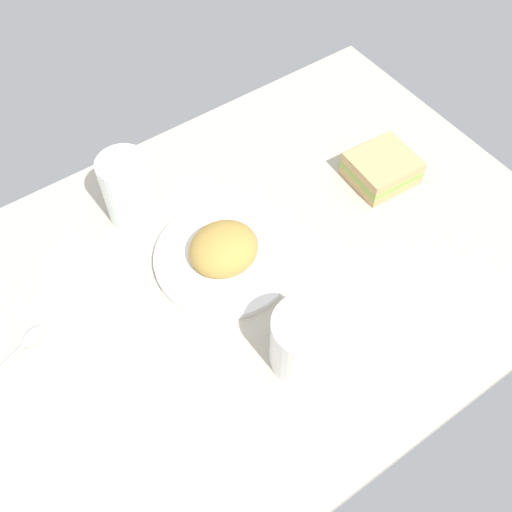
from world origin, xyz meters
TOP-DOWN VIEW (x-y plane):
  - tabletop at (0.00, 0.00)cm, footprint 90.00×64.00cm
  - plate_of_food at (2.93, -3.83)cm, footprint 20.48×20.48cm
  - coffee_mug_black at (3.04, 15.05)cm, footprint 11.16×8.77cm
  - sandwich_main at (-26.39, -2.84)cm, footprint 10.29×9.36cm
  - glass_of_milk at (9.52, -19.29)cm, footprint 7.53×7.53cm
  - spoon at (33.15, -7.04)cm, footprint 12.57×5.76cm

SIDE VIEW (x-z plane):
  - tabletop at x=0.00cm, z-range 0.00..2.00cm
  - spoon at x=33.15cm, z-range 1.98..2.78cm
  - plate_of_food at x=2.93cm, z-range 0.69..6.75cm
  - sandwich_main at x=-26.39cm, z-range 2.00..6.40cm
  - coffee_mug_black at x=3.04cm, z-range 2.14..11.30cm
  - glass_of_milk at x=9.52cm, z-range 1.36..12.42cm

